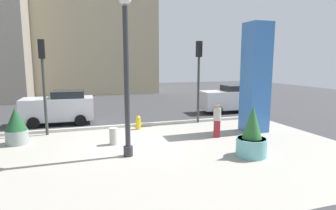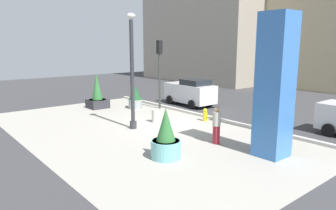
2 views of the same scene
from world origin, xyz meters
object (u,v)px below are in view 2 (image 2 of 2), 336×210
at_px(potted_plant_curbside, 166,139).
at_px(traffic_light_far_side, 160,63).
at_px(lamp_post, 132,74).
at_px(traffic_light_corner, 271,69).
at_px(potted_plant_near_right, 97,96).
at_px(pedestrian_on_sidewalk, 217,123).
at_px(concrete_bollard, 155,116).
at_px(art_pillar_blue, 275,87).
at_px(car_curb_west, 190,92).
at_px(potted_plant_near_left, 135,97).
at_px(fire_hydrant, 205,115).

distance_m(potted_plant_curbside, traffic_light_far_side, 10.01).
bearing_deg(lamp_post, traffic_light_corner, 43.24).
relative_size(potted_plant_near_right, pedestrian_on_sidewalk, 1.43).
height_order(potted_plant_curbside, concrete_bollard, potted_plant_curbside).
distance_m(lamp_post, potted_plant_curbside, 5.17).
height_order(concrete_bollard, pedestrian_on_sidewalk, pedestrian_on_sidewalk).
relative_size(art_pillar_blue, concrete_bollard, 7.39).
relative_size(potted_plant_near_right, traffic_light_corner, 0.51).
bearing_deg(pedestrian_on_sidewalk, car_curb_west, 143.44).
xyz_separation_m(concrete_bollard, traffic_light_corner, (5.35, 3.00, 2.84)).
xyz_separation_m(traffic_light_far_side, car_curb_west, (0.48, 2.46, -2.15)).
bearing_deg(potted_plant_curbside, traffic_light_far_side, 143.07).
distance_m(potted_plant_near_left, fire_hydrant, 5.76).
relative_size(traffic_light_far_side, car_curb_west, 1.17).
relative_size(traffic_light_corner, car_curb_west, 1.20).
relative_size(potted_plant_near_right, traffic_light_far_side, 0.52).
xyz_separation_m(fire_hydrant, traffic_light_corner, (3.74, 0.59, 2.85)).
xyz_separation_m(potted_plant_near_right, concrete_bollard, (5.85, 0.56, -0.50)).
height_order(potted_plant_near_left, pedestrian_on_sidewalk, pedestrian_on_sidewalk).
height_order(art_pillar_blue, pedestrian_on_sidewalk, art_pillar_blue).
bearing_deg(pedestrian_on_sidewalk, lamp_post, -162.84).
relative_size(lamp_post, potted_plant_curbside, 2.96).
relative_size(art_pillar_blue, car_curb_west, 1.40).
height_order(potted_plant_near_left, traffic_light_corner, traffic_light_corner).
bearing_deg(art_pillar_blue, car_curb_west, 153.24).
bearing_deg(art_pillar_blue, traffic_light_far_side, 166.49).
xyz_separation_m(lamp_post, fire_hydrant, (1.27, 4.11, -2.49)).
distance_m(art_pillar_blue, potted_plant_curbside, 4.63).
xyz_separation_m(art_pillar_blue, traffic_light_far_side, (-10.22, 2.46, 0.36)).
bearing_deg(art_pillar_blue, traffic_light_corner, 124.78).
bearing_deg(traffic_light_corner, potted_plant_near_left, -170.19).
bearing_deg(art_pillar_blue, lamp_post, -164.52).
relative_size(art_pillar_blue, traffic_light_corner, 1.16).
distance_m(art_pillar_blue, fire_hydrant, 6.54).
distance_m(art_pillar_blue, pedestrian_on_sidewalk, 3.08).
xyz_separation_m(potted_plant_curbside, traffic_light_corner, (0.51, 6.17, 2.44)).
height_order(concrete_bollard, traffic_light_far_side, traffic_light_far_side).
height_order(potted_plant_curbside, traffic_light_corner, traffic_light_corner).
bearing_deg(potted_plant_near_left, potted_plant_curbside, -27.16).
relative_size(fire_hydrant, traffic_light_far_side, 0.16).
xyz_separation_m(fire_hydrant, pedestrian_on_sidewalk, (3.26, -2.72, 0.57)).
distance_m(concrete_bollard, pedestrian_on_sidewalk, 4.91).
bearing_deg(fire_hydrant, pedestrian_on_sidewalk, -39.81).
xyz_separation_m(potted_plant_curbside, concrete_bollard, (-4.84, 3.17, -0.40)).
bearing_deg(traffic_light_far_side, traffic_light_corner, 2.26).
relative_size(traffic_light_corner, traffic_light_far_side, 1.03).
xyz_separation_m(traffic_light_corner, traffic_light_far_side, (-8.29, -0.33, -0.09)).
xyz_separation_m(potted_plant_near_left, traffic_light_far_side, (1.09, 1.30, 2.32)).
xyz_separation_m(fire_hydrant, concrete_bollard, (-1.61, -2.41, 0.01)).
distance_m(art_pillar_blue, concrete_bollard, 7.67).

